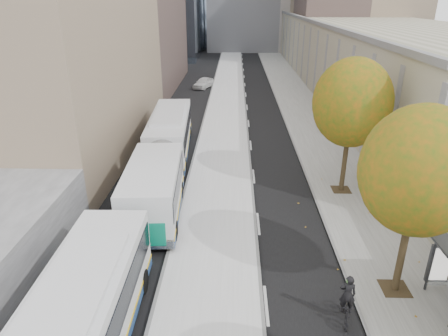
{
  "coord_description": "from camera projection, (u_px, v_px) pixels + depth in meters",
  "views": [
    {
      "loc": [
        -2.93,
        -0.07,
        10.92
      ],
      "look_at": [
        -3.49,
        19.52,
        2.5
      ],
      "focal_mm": 32.0,
      "sensor_mm": 36.0,
      "label": 1
    }
  ],
  "objects": [
    {
      "name": "tree_c",
      "position": [
        419.0,
        171.0,
        14.07
      ],
      "size": [
        4.2,
        4.2,
        7.28
      ],
      "color": "#302315",
      "rests_on": "sidewalk"
    },
    {
      "name": "cyclist",
      "position": [
        346.0,
        304.0,
        14.35
      ],
      "size": [
        0.62,
        1.59,
        1.99
      ],
      "rotation": [
        0.0,
        0.0,
        -0.12
      ],
      "color": "black",
      "rests_on": "ground"
    },
    {
      "name": "building_tan",
      "position": [
        356.0,
        46.0,
        61.09
      ],
      "size": [
        18.0,
        92.0,
        8.0
      ],
      "primitive_type": "cube",
      "color": "gray",
      "rests_on": "ground"
    },
    {
      "name": "bus_platform",
      "position": [
        225.0,
        126.0,
        36.51
      ],
      "size": [
        4.25,
        150.0,
        0.15
      ],
      "primitive_type": "cube",
      "color": "silver",
      "rests_on": "ground"
    },
    {
      "name": "tree_d",
      "position": [
        352.0,
        103.0,
        22.25
      ],
      "size": [
        4.4,
        4.4,
        7.6
      ],
      "color": "#302315",
      "rests_on": "sidewalk"
    },
    {
      "name": "distant_car",
      "position": [
        203.0,
        83.0,
        51.69
      ],
      "size": [
        2.84,
        4.26,
        1.35
      ],
      "primitive_type": "imported",
      "rotation": [
        0.0,
        0.0,
        -0.34
      ],
      "color": "silver",
      "rests_on": "ground"
    },
    {
      "name": "sidewalk",
      "position": [
        312.0,
        127.0,
        36.32
      ],
      "size": [
        4.75,
        150.0,
        0.08
      ],
      "primitive_type": "cube",
      "color": "gray",
      "rests_on": "ground"
    },
    {
      "name": "bus_far",
      "position": [
        165.0,
        152.0,
        25.88
      ],
      "size": [
        3.74,
        18.14,
        3.0
      ],
      "rotation": [
        0.0,
        0.0,
        0.06
      ],
      "color": "silver",
      "rests_on": "ground"
    }
  ]
}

